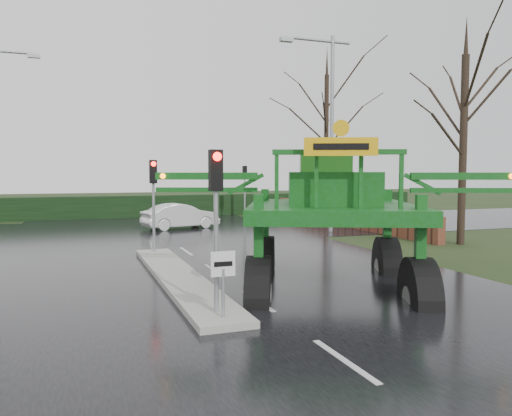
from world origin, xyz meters
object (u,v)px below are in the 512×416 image
object	(u,v)px
crop_sprayer	(259,195)
white_sedan	(181,229)
traffic_signal_near	(216,195)
keep_left_sign	(223,273)
traffic_signal_far	(245,180)
street_light_right	(327,115)
traffic_signal_mid	(153,186)

from	to	relation	value
crop_sprayer	white_sedan	bearing A→B (deg)	108.93
traffic_signal_near	white_sedan	world-z (taller)	traffic_signal_near
keep_left_sign	white_sedan	world-z (taller)	keep_left_sign
traffic_signal_far	crop_sprayer	distance (m)	20.55
street_light_right	white_sedan	world-z (taller)	street_light_right
crop_sprayer	traffic_signal_far	bearing A→B (deg)	95.61
traffic_signal_far	crop_sprayer	world-z (taller)	crop_sprayer
traffic_signal_far	keep_left_sign	bearing A→B (deg)	70.07
white_sedan	traffic_signal_mid	bearing A→B (deg)	148.68
traffic_signal_near	crop_sprayer	world-z (taller)	crop_sprayer
white_sedan	traffic_signal_near	bearing A→B (deg)	157.32
traffic_signal_near	white_sedan	bearing A→B (deg)	80.89
keep_left_sign	traffic_signal_mid	size ratio (longest dim) A/B	0.38
keep_left_sign	white_sedan	xyz separation A→B (m)	(2.73, 17.53, -1.06)
traffic_signal_mid	traffic_signal_far	xyz separation A→B (m)	(7.80, 12.52, 0.00)
traffic_signal_near	traffic_signal_mid	bearing A→B (deg)	90.00
keep_left_sign	street_light_right	world-z (taller)	street_light_right
street_light_right	white_sedan	distance (m)	9.89
keep_left_sign	traffic_signal_near	distance (m)	1.61
white_sedan	keep_left_sign	bearing A→B (deg)	157.57
street_light_right	keep_left_sign	bearing A→B (deg)	-125.12
traffic_signal_near	street_light_right	bearing A→B (deg)	53.87
traffic_signal_near	street_light_right	world-z (taller)	street_light_right
traffic_signal_near	white_sedan	distance (m)	17.45
traffic_signal_near	crop_sprayer	xyz separation A→B (m)	(1.50, 1.46, -0.07)
traffic_signal_far	crop_sprayer	xyz separation A→B (m)	(-6.30, -19.56, -0.07)
traffic_signal_far	traffic_signal_mid	bearing A→B (deg)	58.07
keep_left_sign	traffic_signal_mid	xyz separation A→B (m)	(0.00, 8.99, 1.53)
street_light_right	crop_sprayer	xyz separation A→B (m)	(-8.00, -11.55, -3.47)
white_sedan	street_light_right	bearing A→B (deg)	-134.35
crop_sprayer	traffic_signal_mid	bearing A→B (deg)	125.46
traffic_signal_far	white_sedan	world-z (taller)	traffic_signal_far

